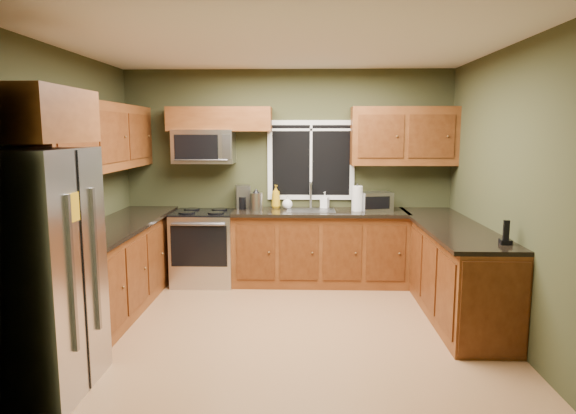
# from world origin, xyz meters

# --- Properties ---
(floor) EXTENTS (4.20, 4.20, 0.00)m
(floor) POSITION_xyz_m (0.00, 0.00, 0.00)
(floor) COLOR #946741
(floor) RESTS_ON ground
(ceiling) EXTENTS (4.20, 4.20, 0.00)m
(ceiling) POSITION_xyz_m (0.00, 0.00, 2.70)
(ceiling) COLOR white
(ceiling) RESTS_ON back_wall
(back_wall) EXTENTS (4.20, 0.00, 4.20)m
(back_wall) POSITION_xyz_m (0.00, 1.80, 1.35)
(back_wall) COLOR #34371F
(back_wall) RESTS_ON ground
(front_wall) EXTENTS (4.20, 0.00, 4.20)m
(front_wall) POSITION_xyz_m (0.00, -1.80, 1.35)
(front_wall) COLOR #34371F
(front_wall) RESTS_ON ground
(left_wall) EXTENTS (0.00, 3.60, 3.60)m
(left_wall) POSITION_xyz_m (-2.10, 0.00, 1.35)
(left_wall) COLOR #34371F
(left_wall) RESTS_ON ground
(right_wall) EXTENTS (0.00, 3.60, 3.60)m
(right_wall) POSITION_xyz_m (2.10, 0.00, 1.35)
(right_wall) COLOR #34371F
(right_wall) RESTS_ON ground
(window) EXTENTS (1.12, 0.03, 1.02)m
(window) POSITION_xyz_m (0.30, 1.78, 1.55)
(window) COLOR white
(window) RESTS_ON back_wall
(base_cabinets_left) EXTENTS (0.60, 2.65, 0.90)m
(base_cabinets_left) POSITION_xyz_m (-1.80, 0.48, 0.45)
(base_cabinets_left) COLOR #643214
(base_cabinets_left) RESTS_ON ground
(countertop_left) EXTENTS (0.65, 2.65, 0.04)m
(countertop_left) POSITION_xyz_m (-1.78, 0.48, 0.92)
(countertop_left) COLOR black
(countertop_left) RESTS_ON base_cabinets_left
(base_cabinets_back) EXTENTS (2.17, 0.60, 0.90)m
(base_cabinets_back) POSITION_xyz_m (0.42, 1.50, 0.45)
(base_cabinets_back) COLOR #643214
(base_cabinets_back) RESTS_ON ground
(countertop_back) EXTENTS (2.17, 0.65, 0.04)m
(countertop_back) POSITION_xyz_m (0.42, 1.48, 0.92)
(countertop_back) COLOR black
(countertop_back) RESTS_ON base_cabinets_back
(base_cabinets_peninsula) EXTENTS (0.60, 2.52, 0.90)m
(base_cabinets_peninsula) POSITION_xyz_m (1.80, 0.54, 0.45)
(base_cabinets_peninsula) COLOR #643214
(base_cabinets_peninsula) RESTS_ON ground
(countertop_peninsula) EXTENTS (0.65, 2.50, 0.04)m
(countertop_peninsula) POSITION_xyz_m (1.78, 0.55, 0.92)
(countertop_peninsula) COLOR black
(countertop_peninsula) RESTS_ON base_cabinets_peninsula
(upper_cabinets_left) EXTENTS (0.33, 2.65, 0.72)m
(upper_cabinets_left) POSITION_xyz_m (-1.94, 0.48, 1.86)
(upper_cabinets_left) COLOR #643214
(upper_cabinets_left) RESTS_ON left_wall
(upper_cabinets_back_left) EXTENTS (1.30, 0.33, 0.30)m
(upper_cabinets_back_left) POSITION_xyz_m (-0.85, 1.64, 2.07)
(upper_cabinets_back_left) COLOR #643214
(upper_cabinets_back_left) RESTS_ON back_wall
(upper_cabinets_back_right) EXTENTS (1.30, 0.33, 0.72)m
(upper_cabinets_back_right) POSITION_xyz_m (1.45, 1.64, 1.86)
(upper_cabinets_back_right) COLOR #643214
(upper_cabinets_back_right) RESTS_ON back_wall
(upper_cabinet_over_fridge) EXTENTS (0.72, 0.90, 0.38)m
(upper_cabinet_over_fridge) POSITION_xyz_m (-1.74, -1.30, 2.03)
(upper_cabinet_over_fridge) COLOR #643214
(upper_cabinet_over_fridge) RESTS_ON left_wall
(refrigerator) EXTENTS (0.74, 0.90, 1.80)m
(refrigerator) POSITION_xyz_m (-1.74, -1.30, 0.90)
(refrigerator) COLOR #B7B7BC
(refrigerator) RESTS_ON ground
(range) EXTENTS (0.76, 0.69, 0.94)m
(range) POSITION_xyz_m (-1.05, 1.47, 0.47)
(range) COLOR #B7B7BC
(range) RESTS_ON ground
(microwave) EXTENTS (0.76, 0.41, 0.42)m
(microwave) POSITION_xyz_m (-1.05, 1.61, 1.73)
(microwave) COLOR #B7B7BC
(microwave) RESTS_ON back_wall
(sink) EXTENTS (0.60, 0.42, 0.36)m
(sink) POSITION_xyz_m (0.30, 1.49, 0.95)
(sink) COLOR slate
(sink) RESTS_ON countertop_back
(toaster_oven) EXTENTS (0.42, 0.36, 0.23)m
(toaster_oven) POSITION_xyz_m (1.11, 1.52, 1.06)
(toaster_oven) COLOR #B7B7BC
(toaster_oven) RESTS_ON countertop_back
(coffee_maker) EXTENTS (0.22, 0.27, 0.29)m
(coffee_maker) POSITION_xyz_m (-0.57, 1.64, 1.08)
(coffee_maker) COLOR slate
(coffee_maker) RESTS_ON countertop_back
(kettle) EXTENTS (0.20, 0.20, 0.28)m
(kettle) POSITION_xyz_m (-0.38, 1.41, 1.07)
(kettle) COLOR #B7B7BC
(kettle) RESTS_ON countertop_back
(paper_towel_roll) EXTENTS (0.14, 0.14, 0.34)m
(paper_towel_roll) POSITION_xyz_m (0.87, 1.48, 1.10)
(paper_towel_roll) COLOR white
(paper_towel_roll) RESTS_ON countertop_back
(soap_bottle_a) EXTENTS (0.15, 0.15, 0.30)m
(soap_bottle_a) POSITION_xyz_m (-0.15, 1.70, 1.09)
(soap_bottle_a) COLOR #C99312
(soap_bottle_a) RESTS_ON countertop_back
(soap_bottle_b) EXTENTS (0.12, 0.12, 0.21)m
(soap_bottle_b) POSITION_xyz_m (0.48, 1.70, 1.05)
(soap_bottle_b) COLOR white
(soap_bottle_b) RESTS_ON countertop_back
(soap_bottle_c) EXTENTS (0.17, 0.17, 0.17)m
(soap_bottle_c) POSITION_xyz_m (0.00, 1.64, 1.02)
(soap_bottle_c) COLOR white
(soap_bottle_c) RESTS_ON countertop_back
(cordless_phone) EXTENTS (0.10, 0.10, 0.21)m
(cordless_phone) POSITION_xyz_m (1.98, -0.40, 1.00)
(cordless_phone) COLOR black
(cordless_phone) RESTS_ON countertop_peninsula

